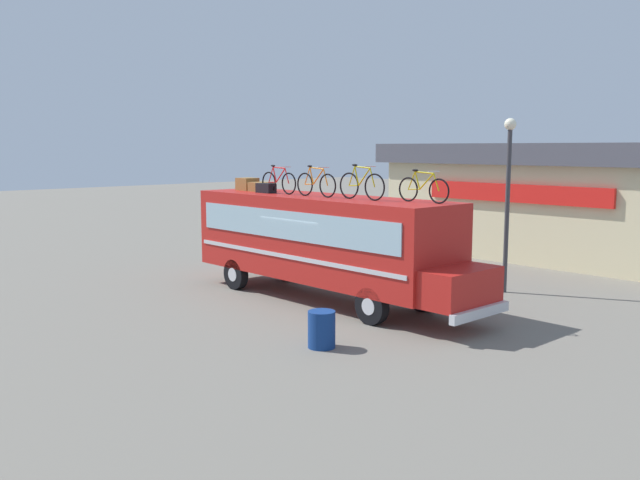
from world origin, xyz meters
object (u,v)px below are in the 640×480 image
(rooftop_bicycle_3, at_px, (362,185))
(street_lamp, at_px, (508,183))
(rooftop_bicycle_2, at_px, (316,184))
(rooftop_bicycle_4, at_px, (423,189))
(luggage_bag_3, at_px, (266,188))
(luggage_bag_1, at_px, (247,184))
(trash_bin, at_px, (322,329))
(rooftop_bicycle_1, at_px, (279,182))
(bus, at_px, (324,239))
(luggage_bag_2, at_px, (261,187))

(rooftop_bicycle_3, relative_size, street_lamp, 0.31)
(rooftop_bicycle_2, bearing_deg, rooftop_bicycle_4, 10.31)
(luggage_bag_3, relative_size, street_lamp, 0.12)
(luggage_bag_3, relative_size, rooftop_bicycle_3, 0.39)
(luggage_bag_3, distance_m, rooftop_bicycle_4, 5.84)
(luggage_bag_1, bearing_deg, trash_bin, -24.84)
(rooftop_bicycle_1, bearing_deg, rooftop_bicycle_2, -0.71)
(rooftop_bicycle_2, bearing_deg, bus, 85.71)
(luggage_bag_1, bearing_deg, bus, -0.58)
(luggage_bag_2, distance_m, rooftop_bicycle_3, 4.70)
(rooftop_bicycle_1, distance_m, trash_bin, 6.88)
(rooftop_bicycle_3, height_order, trash_bin, rooftop_bicycle_3)
(rooftop_bicycle_2, height_order, rooftop_bicycle_3, rooftop_bicycle_3)
(luggage_bag_1, relative_size, rooftop_bicycle_1, 0.38)
(bus, xyz_separation_m, trash_bin, (3.56, -3.38, -1.41))
(rooftop_bicycle_1, xyz_separation_m, trash_bin, (5.33, -3.10, -3.05))
(bus, bearing_deg, rooftop_bicycle_1, -170.99)
(luggage_bag_1, distance_m, luggage_bag_3, 1.50)
(luggage_bag_2, height_order, rooftop_bicycle_4, rooftop_bicycle_4)
(rooftop_bicycle_3, bearing_deg, luggage_bag_2, 178.38)
(trash_bin, bearing_deg, street_lamp, 93.40)
(rooftop_bicycle_4, bearing_deg, bus, -174.58)
(luggage_bag_2, bearing_deg, rooftop_bicycle_1, -11.94)
(bus, distance_m, luggage_bag_2, 3.34)
(rooftop_bicycle_3, bearing_deg, rooftop_bicycle_2, -174.80)
(rooftop_bicycle_1, xyz_separation_m, rooftop_bicycle_2, (1.75, -0.02, 0.01))
(rooftop_bicycle_3, bearing_deg, rooftop_bicycle_1, -177.80)
(rooftop_bicycle_4, bearing_deg, street_lamp, 94.55)
(luggage_bag_3, xyz_separation_m, trash_bin, (5.93, -3.07, -2.83))
(bus, distance_m, rooftop_bicycle_1, 2.43)
(trash_bin, relative_size, street_lamp, 0.16)
(bus, xyz_separation_m, rooftop_bicycle_2, (-0.02, -0.30, 1.65))
(rooftop_bicycle_2, bearing_deg, street_lamp, 59.42)
(luggage_bag_3, height_order, rooftop_bicycle_4, rooftop_bicycle_4)
(rooftop_bicycle_1, height_order, rooftop_bicycle_4, rooftop_bicycle_1)
(luggage_bag_2, bearing_deg, rooftop_bicycle_2, -5.45)
(luggage_bag_1, bearing_deg, luggage_bag_2, -3.92)
(rooftop_bicycle_1, xyz_separation_m, rooftop_bicycle_3, (3.44, 0.13, 0.03))
(luggage_bag_2, distance_m, trash_bin, 7.91)
(luggage_bag_2, relative_size, luggage_bag_3, 1.04)
(luggage_bag_2, distance_m, luggage_bag_3, 0.72)
(bus, bearing_deg, luggage_bag_3, -172.49)
(bus, height_order, rooftop_bicycle_2, rooftop_bicycle_2)
(luggage_bag_1, height_order, luggage_bag_2, luggage_bag_1)
(bus, height_order, rooftop_bicycle_3, rooftop_bicycle_3)
(bus, relative_size, rooftop_bicycle_4, 6.25)
(luggage_bag_1, xyz_separation_m, street_lamp, (6.89, 4.88, 0.12))
(rooftop_bicycle_1, bearing_deg, trash_bin, -30.17)
(luggage_bag_1, xyz_separation_m, rooftop_bicycle_1, (2.06, -0.32, 0.16))
(luggage_bag_2, height_order, rooftop_bicycle_1, rooftop_bicycle_1)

